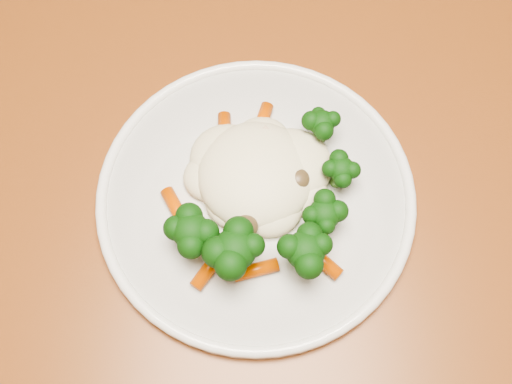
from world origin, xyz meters
TOP-DOWN VIEW (x-y plane):
  - dining_table at (-0.20, -0.12)m, footprint 1.36×1.11m
  - plate at (-0.23, -0.15)m, footprint 0.28×0.28m
  - meal at (-0.22, -0.16)m, footprint 0.18×0.18m

SIDE VIEW (x-z plane):
  - dining_table at x=-0.20m, z-range 0.27..1.02m
  - plate at x=-0.23m, z-range 0.75..0.76m
  - meal at x=-0.22m, z-range 0.76..0.81m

